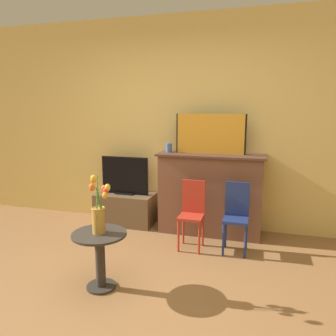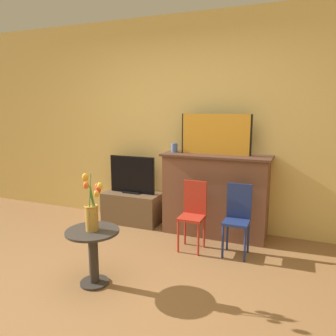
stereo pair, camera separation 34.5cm
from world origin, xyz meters
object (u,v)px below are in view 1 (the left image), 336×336
painting (210,134)px  vase_tulips (99,213)px  tv_monitor (125,176)px  chair_blue (236,213)px  chair_red (192,210)px

painting → vase_tulips: (-0.68, -1.57, -0.56)m
tv_monitor → chair_blue: tv_monitor is taller
tv_monitor → chair_blue: (1.51, -0.46, -0.23)m
chair_red → vase_tulips: 1.23m
tv_monitor → chair_red: (1.03, -0.50, -0.23)m
tv_monitor → vase_tulips: size_ratio=1.23×
vase_tulips → painting: bearing=66.5°
vase_tulips → chair_red: bearing=61.4°
painting → chair_red: bearing=-101.6°
painting → chair_blue: size_ratio=1.12×
vase_tulips → tv_monitor: bearing=106.1°
chair_red → chair_blue: size_ratio=1.00×
painting → tv_monitor: painting is taller
painting → vase_tulips: size_ratio=1.60×
chair_red → vase_tulips: bearing=-118.6°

